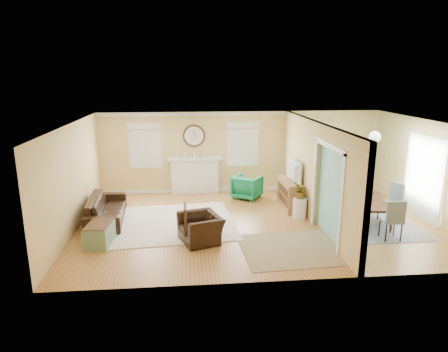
{
  "coord_description": "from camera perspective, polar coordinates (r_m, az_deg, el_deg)",
  "views": [
    {
      "loc": [
        -1.73,
        -9.59,
        3.75
      ],
      "look_at": [
        -0.8,
        0.3,
        1.2
      ],
      "focal_mm": 32.0,
      "sensor_mm": 36.0,
      "label": 1
    }
  ],
  "objects": [
    {
      "name": "dining_chair_e",
      "position": [
        11.17,
        22.67,
        -3.07
      ],
      "size": [
        0.55,
        0.55,
        1.03
      ],
      "color": "slate",
      "rests_on": "floor"
    },
    {
      "name": "fireplace",
      "position": [
        12.87,
        -4.19,
        0.17
      ],
      "size": [
        1.7,
        0.3,
        1.17
      ],
      "color": "white",
      "rests_on": "ground"
    },
    {
      "name": "sofa",
      "position": [
        10.93,
        -16.43,
        -4.47
      ],
      "size": [
        1.03,
        2.28,
        0.65
      ],
      "primitive_type": "imported",
      "rotation": [
        0.0,
        0.0,
        1.64
      ],
      "color": "black",
      "rests_on": "floor"
    },
    {
      "name": "green_chair",
      "position": [
        12.35,
        3.33,
        -1.56
      ],
      "size": [
        1.08,
        1.09,
        0.72
      ],
      "primitive_type": "imported",
      "rotation": [
        0.0,
        0.0,
        2.54
      ],
      "color": "#1B7151",
      "rests_on": "floor"
    },
    {
      "name": "dining_table",
      "position": [
        11.02,
        19.64,
        -4.73
      ],
      "size": [
        1.13,
        1.79,
        0.6
      ],
      "primitive_type": "imported",
      "rotation": [
        0.0,
        0.0,
        1.46
      ],
      "color": "#402514",
      "rests_on": "floor"
    },
    {
      "name": "wall_front",
      "position": [
        7.24,
        8.83,
        -5.55
      ],
      "size": [
        9.0,
        0.02,
        2.6
      ],
      "primitive_type": "cube",
      "color": "tan",
      "rests_on": "ground"
    },
    {
      "name": "dining_chair_n",
      "position": [
        11.89,
        17.84,
        -2.13
      ],
      "size": [
        0.41,
        0.41,
        0.87
      ],
      "color": "slate",
      "rests_on": "floor"
    },
    {
      "name": "wall_back",
      "position": [
        12.94,
        2.41,
        3.47
      ],
      "size": [
        9.0,
        0.02,
        2.6
      ],
      "primitive_type": "cube",
      "color": "tan",
      "rests_on": "ground"
    },
    {
      "name": "potted_plant",
      "position": [
        10.72,
        10.87,
        -2.07
      ],
      "size": [
        0.45,
        0.48,
        0.45
      ],
      "primitive_type": "imported",
      "rotation": [
        0.0,
        0.0,
        4.42
      ],
      "color": "#337F33",
      "rests_on": "garden_stool"
    },
    {
      "name": "french_doors",
      "position": [
        11.72,
        26.67,
        -0.24
      ],
      "size": [
        0.06,
        1.7,
        2.2
      ],
      "color": "white",
      "rests_on": "ground"
    },
    {
      "name": "floor",
      "position": [
        10.44,
        4.56,
        -6.7
      ],
      "size": [
        9.0,
        9.0,
        0.0
      ],
      "primitive_type": "plane",
      "color": "#965D27",
      "rests_on": "ground"
    },
    {
      "name": "rug_jute",
      "position": [
        9.08,
        9.97,
        -10.19
      ],
      "size": [
        2.41,
        2.02,
        0.01
      ],
      "primitive_type": "cube",
      "rotation": [
        0.0,
        0.0,
        0.06
      ],
      "color": "#9A8259",
      "rests_on": "floor"
    },
    {
      "name": "wall_right",
      "position": [
        11.7,
        26.97,
        0.72
      ],
      "size": [
        0.02,
        6.0,
        2.6
      ],
      "primitive_type": "cube",
      "color": "tan",
      "rests_on": "ground"
    },
    {
      "name": "partition",
      "position": [
        10.66,
        12.47,
        1.08
      ],
      "size": [
        0.17,
        6.0,
        2.6
      ],
      "color": "tan",
      "rests_on": "ground"
    },
    {
      "name": "pendant",
      "position": [
        10.81,
        20.74,
        5.23
      ],
      "size": [
        0.3,
        0.3,
        0.55
      ],
      "color": "gold",
      "rests_on": "ceiling"
    },
    {
      "name": "wall_clock",
      "position": [
        12.7,
        -4.3,
        5.75
      ],
      "size": [
        0.7,
        0.07,
        0.7
      ],
      "color": "#402514",
      "rests_on": "wall_back"
    },
    {
      "name": "credenza",
      "position": [
        11.65,
        9.44,
        -2.52
      ],
      "size": [
        0.47,
        1.37,
        0.8
      ],
      "color": "olive",
      "rests_on": "floor"
    },
    {
      "name": "dining_chair_w",
      "position": [
        10.73,
        16.14,
        -3.34
      ],
      "size": [
        0.5,
        0.5,
        1.0
      ],
      "color": "white",
      "rests_on": "floor"
    },
    {
      "name": "tv",
      "position": [
        11.46,
        9.5,
        0.82
      ],
      "size": [
        0.23,
        1.05,
        0.6
      ],
      "primitive_type": "imported",
      "rotation": [
        0.0,
        0.0,
        1.67
      ],
      "color": "black",
      "rests_on": "credenza"
    },
    {
      "name": "ceiling",
      "position": [
        9.81,
        4.86,
        7.62
      ],
      "size": [
        9.0,
        6.0,
        0.02
      ],
      "primitive_type": "cube",
      "color": "white",
      "rests_on": "wall_back"
    },
    {
      "name": "rug_cream",
      "position": [
        10.49,
        -7.9,
        -6.63
      ],
      "size": [
        3.56,
        3.15,
        0.02
      ],
      "primitive_type": "cube",
      "rotation": [
        0.0,
        0.0,
        0.08
      ],
      "color": "beige",
      "rests_on": "floor"
    },
    {
      "name": "window_left",
      "position": [
        12.78,
        -11.27,
        4.7
      ],
      "size": [
        1.05,
        0.13,
        1.42
      ],
      "color": "white",
      "rests_on": "wall_back"
    },
    {
      "name": "wall_left",
      "position": [
        10.28,
        -20.83,
        -0.36
      ],
      "size": [
        0.02,
        6.0,
        2.6
      ],
      "primitive_type": "cube",
      "color": "tan",
      "rests_on": "ground"
    },
    {
      "name": "garden_stool",
      "position": [
        10.87,
        10.75,
        -4.55
      ],
      "size": [
        0.36,
        0.36,
        0.54
      ],
      "primitive_type": "cylinder",
      "color": "white",
      "rests_on": "floor"
    },
    {
      "name": "eames_chair",
      "position": [
        9.24,
        -3.32,
        -7.44
      ],
      "size": [
        1.13,
        1.2,
        0.64
      ],
      "primitive_type": "imported",
      "rotation": [
        0.0,
        0.0,
        -1.24
      ],
      "color": "black",
      "rests_on": "floor"
    },
    {
      "name": "dining_chair_s",
      "position": [
        10.01,
        22.84,
        -5.27
      ],
      "size": [
        0.45,
        0.45,
        0.98
      ],
      "color": "slate",
      "rests_on": "floor"
    },
    {
      "name": "rug_grey",
      "position": [
        11.12,
        19.51,
        -6.15
      ],
      "size": [
        2.23,
        2.79,
        0.01
      ],
      "primitive_type": "cube",
      "color": "slate",
      "rests_on": "floor"
    },
    {
      "name": "window_right",
      "position": [
        12.84,
        2.67,
        5.0
      ],
      "size": [
        1.05,
        0.13,
        1.42
      ],
      "color": "white",
      "rests_on": "wall_back"
    },
    {
      "name": "trunk",
      "position": [
        9.52,
        -17.36,
        -7.91
      ],
      "size": [
        0.59,
        0.89,
        0.49
      ],
      "color": "gray",
      "rests_on": "floor"
    }
  ]
}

